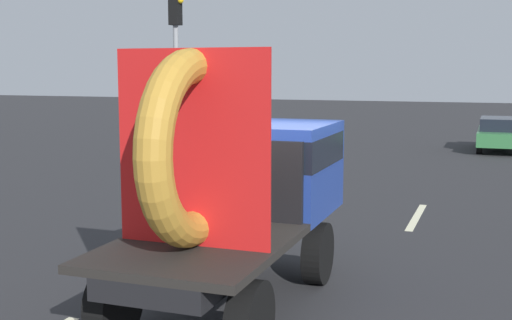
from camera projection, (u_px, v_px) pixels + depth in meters
name	position (u px, v px, depth m)	size (l,w,h in m)	color
ground_plane	(251.00, 287.00, 9.76)	(120.00, 120.00, 0.00)	#28282B
flatbed_truck	(244.00, 181.00, 9.21)	(2.02, 4.70, 3.42)	black
distant_sedan	(501.00, 133.00, 26.09)	(1.73, 4.03, 1.32)	black
traffic_light	(176.00, 57.00, 20.11)	(0.42, 0.36, 5.41)	gray
lane_dash_left_far	(266.00, 206.00, 15.53)	(2.89, 0.16, 0.01)	beige
lane_dash_right_far	(416.00, 217.00, 14.39)	(2.75, 0.16, 0.01)	beige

